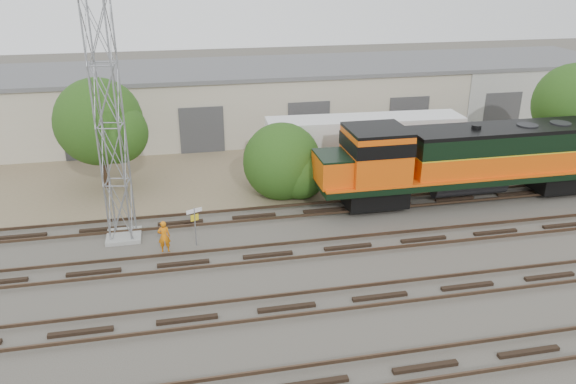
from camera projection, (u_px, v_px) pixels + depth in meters
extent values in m
plane|color=#47423A|center=(357.00, 263.00, 26.30)|extent=(140.00, 140.00, 0.00)
cube|color=#726047|center=(291.00, 160.00, 39.87)|extent=(80.00, 16.00, 0.02)
cube|color=black|center=(425.00, 367.00, 19.50)|extent=(80.00, 2.40, 0.14)
cube|color=#4C3828|center=(435.00, 378.00, 18.76)|extent=(80.00, 0.08, 0.14)
cube|color=#4C3828|center=(417.00, 350.00, 20.12)|extent=(80.00, 0.08, 0.14)
cube|color=black|center=(380.00, 297.00, 23.56)|extent=(80.00, 2.40, 0.14)
cube|color=#4C3828|center=(387.00, 304.00, 22.83)|extent=(80.00, 0.08, 0.14)
cube|color=#4C3828|center=(374.00, 284.00, 24.19)|extent=(80.00, 0.08, 0.14)
cube|color=black|center=(348.00, 247.00, 27.63)|extent=(80.00, 2.40, 0.14)
cube|color=#4C3828|center=(353.00, 252.00, 26.90)|extent=(80.00, 0.08, 0.14)
cube|color=#4C3828|center=(343.00, 238.00, 28.26)|extent=(80.00, 0.08, 0.14)
cube|color=black|center=(324.00, 210.00, 31.70)|extent=(80.00, 2.40, 0.14)
cube|color=#4C3828|center=(328.00, 213.00, 30.97)|extent=(80.00, 0.08, 0.14)
cube|color=#4C3828|center=(321.00, 203.00, 32.33)|extent=(80.00, 0.08, 0.14)
cube|color=#B7AF99|center=(271.00, 100.00, 46.15)|extent=(58.00, 10.00, 5.00)
cube|color=#59595B|center=(270.00, 67.00, 45.13)|extent=(58.40, 10.40, 0.30)
cube|color=#999993|center=(547.00, 101.00, 45.71)|extent=(14.00, 0.10, 5.00)
cube|color=#333335|center=(87.00, 137.00, 39.25)|extent=(3.20, 0.12, 3.40)
cube|color=#333335|center=(202.00, 130.00, 40.75)|extent=(3.20, 0.12, 3.40)
cube|color=#333335|center=(309.00, 124.00, 42.25)|extent=(3.20, 0.12, 3.40)
cube|color=#333335|center=(408.00, 118.00, 43.75)|extent=(3.20, 0.12, 3.40)
cube|color=#333335|center=(501.00, 113.00, 45.25)|extent=(3.20, 0.12, 3.40)
cube|color=black|center=(373.00, 194.00, 31.96)|extent=(3.45, 2.58, 1.08)
cube|color=black|center=(558.00, 179.00, 34.18)|extent=(3.45, 2.58, 1.08)
cube|color=black|center=(470.00, 174.00, 32.79)|extent=(18.31, 3.23, 0.38)
cylinder|color=black|center=(469.00, 185.00, 33.05)|extent=(4.52, 1.18, 1.18)
cube|color=#DC500A|center=(506.00, 159.00, 32.87)|extent=(11.85, 2.80, 1.29)
cube|color=black|center=(509.00, 139.00, 32.42)|extent=(11.85, 2.80, 1.08)
cube|color=black|center=(510.00, 128.00, 32.17)|extent=(11.85, 2.80, 0.22)
cube|color=#DC500A|center=(376.00, 155.00, 31.07)|extent=(3.23, 3.23, 2.80)
cube|color=black|center=(377.00, 129.00, 30.50)|extent=(3.23, 3.23, 0.17)
cube|color=#DC500A|center=(332.00, 169.00, 30.85)|extent=(1.72, 2.58, 1.51)
cube|color=gray|center=(124.00, 236.00, 28.65)|extent=(1.72, 1.72, 0.20)
cylinder|color=gray|center=(100.00, 123.00, 26.79)|extent=(0.09, 0.09, 11.47)
cylinder|color=gray|center=(122.00, 122.00, 26.98)|extent=(0.09, 0.09, 11.47)
cylinder|color=gray|center=(97.00, 129.00, 25.84)|extent=(0.09, 0.09, 11.47)
cylinder|color=gray|center=(121.00, 128.00, 26.03)|extent=(0.09, 0.09, 11.47)
cylinder|color=gray|center=(195.00, 227.00, 27.57)|extent=(0.06, 0.06, 2.02)
cube|color=white|center=(194.00, 211.00, 27.23)|extent=(0.77, 0.37, 0.20)
cube|color=yellow|center=(195.00, 218.00, 27.37)|extent=(0.39, 0.20, 0.32)
imported|color=orange|center=(164.00, 236.00, 27.06)|extent=(0.60, 0.39, 1.63)
cube|color=silver|center=(364.00, 137.00, 36.17)|extent=(12.75, 3.13, 2.63)
cube|color=black|center=(434.00, 164.00, 37.68)|extent=(2.45, 2.54, 0.97)
cube|color=black|center=(293.00, 175.00, 35.32)|extent=(0.15, 0.15, 1.26)
cube|color=black|center=(288.00, 164.00, 37.10)|extent=(0.15, 0.15, 1.26)
cube|color=navy|center=(471.00, 135.00, 42.90)|extent=(1.96, 1.89, 1.50)
cube|color=maroon|center=(550.00, 120.00, 47.02)|extent=(1.94, 1.89, 1.40)
cylinder|color=#382619|center=(105.00, 169.00, 34.59)|extent=(0.33, 0.33, 2.40)
sphere|color=#1B4112|center=(99.00, 122.00, 33.43)|extent=(5.23, 5.23, 5.23)
sphere|color=#1B4112|center=(117.00, 133.00, 33.12)|extent=(3.66, 3.66, 3.66)
cylinder|color=#382619|center=(282.00, 190.00, 34.07)|extent=(0.32, 0.32, 0.42)
sphere|color=#1B4112|center=(282.00, 162.00, 33.36)|extent=(4.66, 4.66, 4.66)
sphere|color=#1B4112|center=(300.00, 172.00, 33.08)|extent=(3.26, 3.26, 3.26)
cylinder|color=#382619|center=(565.00, 150.00, 37.79)|extent=(0.30, 0.30, 2.63)
sphere|color=#1B4112|center=(574.00, 104.00, 36.58)|extent=(5.26, 5.26, 5.26)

